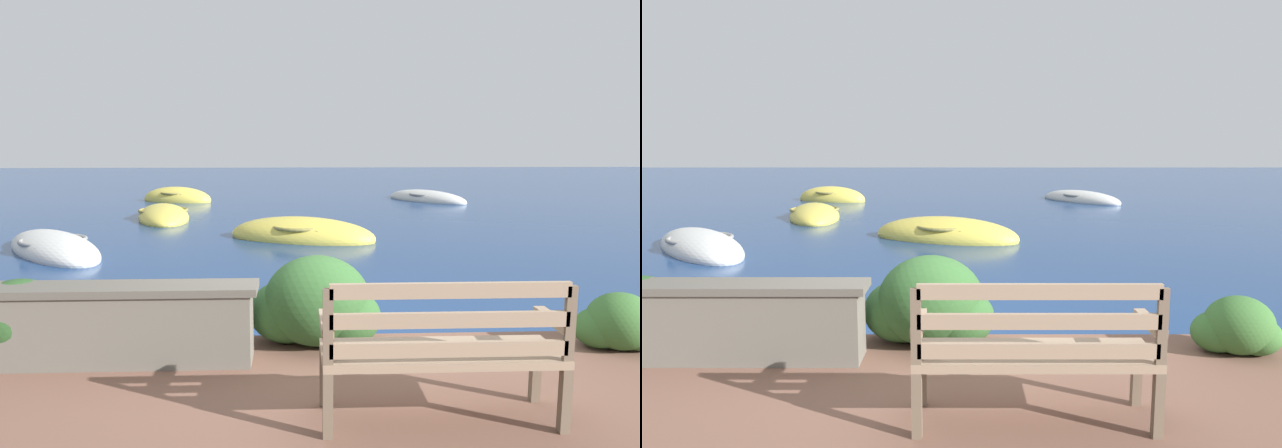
# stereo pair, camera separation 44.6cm
# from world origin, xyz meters

# --- Properties ---
(ground_plane) EXTENTS (80.00, 80.00, 0.00)m
(ground_plane) POSITION_xyz_m (0.00, 0.00, 0.00)
(ground_plane) COLOR navy
(park_bench) EXTENTS (1.48, 0.48, 0.93)m
(park_bench) POSITION_xyz_m (0.56, -1.66, 0.70)
(park_bench) COLOR brown
(park_bench) RESTS_ON patio_terrace
(stone_wall) EXTENTS (2.19, 0.39, 0.63)m
(stone_wall) POSITION_xyz_m (-1.71, -0.60, 0.54)
(stone_wall) COLOR #666056
(stone_wall) RESTS_ON patio_terrace
(hedge_clump_left) EXTENTS (1.13, 0.81, 0.77)m
(hedge_clump_left) POSITION_xyz_m (-0.16, -0.23, 0.55)
(hedge_clump_left) COLOR #2D5628
(hedge_clump_left) RESTS_ON patio_terrace
(hedge_clump_centre) EXTENTS (0.71, 0.51, 0.48)m
(hedge_clump_centre) POSITION_xyz_m (2.38, -0.46, 0.43)
(hedge_clump_centre) COLOR #38662D
(hedge_clump_centre) RESTS_ON patio_terrace
(rowboat_nearest) EXTENTS (3.00, 3.35, 0.64)m
(rowboat_nearest) POSITION_xyz_m (-4.61, 5.20, 0.05)
(rowboat_nearest) COLOR silver
(rowboat_nearest) RESTS_ON ground_plane
(rowboat_mid) EXTENTS (3.33, 2.33, 0.79)m
(rowboat_mid) POSITION_xyz_m (-0.20, 6.43, 0.07)
(rowboat_mid) COLOR #DBC64C
(rowboat_mid) RESTS_ON ground_plane
(rowboat_far) EXTENTS (2.06, 3.48, 0.63)m
(rowboat_far) POSITION_xyz_m (-3.70, 9.69, 0.06)
(rowboat_far) COLOR #DBC64C
(rowboat_far) RESTS_ON ground_plane
(rowboat_outer) EXTENTS (2.80, 3.40, 0.62)m
(rowboat_outer) POSITION_xyz_m (4.10, 13.98, 0.05)
(rowboat_outer) COLOR silver
(rowboat_outer) RESTS_ON ground_plane
(rowboat_distant) EXTENTS (2.72, 1.96, 0.85)m
(rowboat_distant) POSITION_xyz_m (-4.24, 14.08, 0.07)
(rowboat_distant) COLOR #DBC64C
(rowboat_distant) RESTS_ON ground_plane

